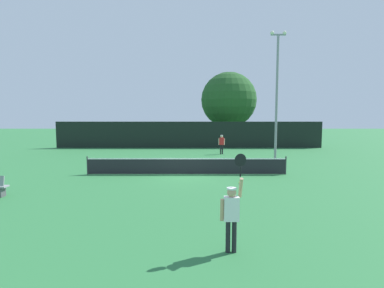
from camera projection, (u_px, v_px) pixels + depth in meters
ground_plane at (186, 174)px, 18.05m from camera, size 120.00×120.00×0.00m
tennis_net at (186, 166)px, 18.00m from camera, size 11.78×0.08×1.07m
perimeter_fence at (188, 135)px, 32.49m from camera, size 28.29×0.12×2.80m
player_serving at (231, 210)px, 7.73m from camera, size 0.67×0.40×2.53m
player_receiving at (221, 142)px, 27.25m from camera, size 0.57×0.25×1.70m
tennis_ball at (238, 182)px, 15.74m from camera, size 0.07×0.07×0.07m
light_pole at (276, 90)px, 22.56m from camera, size 1.18×0.28×9.58m
large_tree at (228, 100)px, 36.92m from camera, size 6.66×6.66×8.64m
parked_car_near at (266, 137)px, 38.25m from camera, size 2.37×4.39×1.69m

